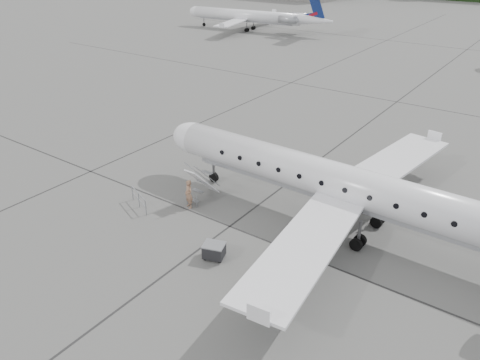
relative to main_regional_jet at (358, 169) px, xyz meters
The scene contains 7 objects.
ground 7.01m from the main_regional_jet, 88.99° to the right, with size 320.00×320.00×0.00m, color slate.
main_regional_jet is the anchor object (origin of this frame).
airstair 9.80m from the main_regional_jet, 166.99° to the right, with size 0.85×2.33×2.42m, color white, non-canonical shape.
passenger 10.27m from the main_regional_jet, 159.54° to the right, with size 0.68×0.44×1.85m, color #976D52.
safety_railing 13.30m from the main_regional_jet, 155.95° to the right, with size 2.20×0.08×1.00m, color gray, non-canonical shape.
baggage_cart 8.83m from the main_regional_jet, 125.24° to the right, with size 1.06×0.86×0.92m, color black, non-canonical shape.
bg_regional_left 66.86m from the main_regional_jet, 130.09° to the left, with size 27.21×19.59×7.14m, color white, non-canonical shape.
Camera 1 is at (7.87, -16.25, 14.88)m, focal length 35.00 mm.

